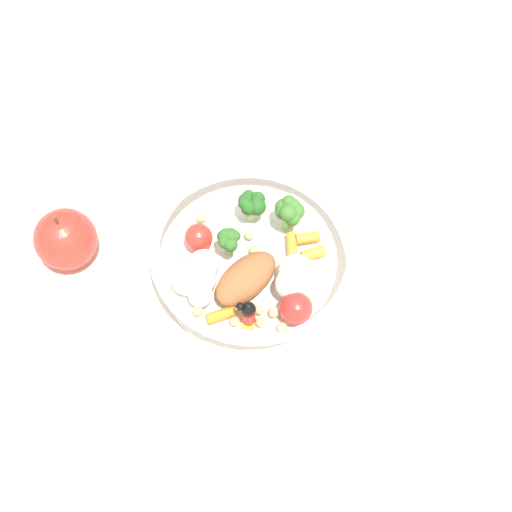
% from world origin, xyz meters
% --- Properties ---
extents(ground_plane, '(2.40, 2.40, 0.00)m').
position_xyz_m(ground_plane, '(0.00, 0.00, 0.00)').
color(ground_plane, silver).
extents(food_container, '(0.21, 0.21, 0.05)m').
position_xyz_m(food_container, '(0.00, -0.02, 0.03)').
color(food_container, white).
rests_on(food_container, ground_plane).
extents(loose_apple, '(0.07, 0.07, 0.08)m').
position_xyz_m(loose_apple, '(-0.20, -0.01, 0.03)').
color(loose_apple, red).
rests_on(loose_apple, ground_plane).
extents(folded_napkin, '(0.18, 0.17, 0.01)m').
position_xyz_m(folded_napkin, '(0.21, -0.13, 0.00)').
color(folded_napkin, white).
rests_on(folded_napkin, ground_plane).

